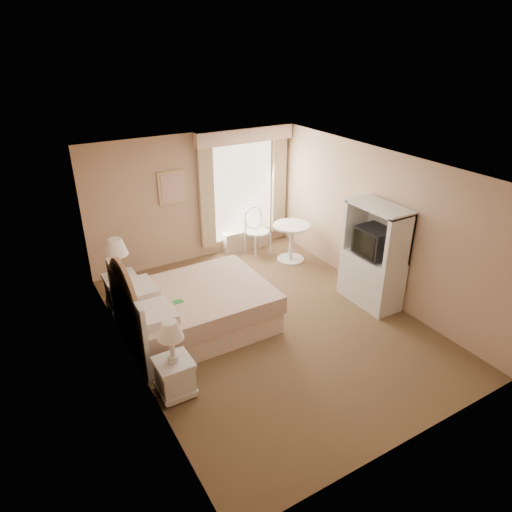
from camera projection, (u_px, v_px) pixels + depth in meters
room at (270, 251)px, 6.64m from camera, size 4.21×5.51×2.51m
window at (245, 187)px, 9.13m from camera, size 2.05×0.22×2.51m
framed_art at (172, 188)px, 8.41m from camera, size 0.52×0.04×0.62m
bed at (190, 309)px, 6.88m from camera, size 2.16×1.70×1.50m
nightstand_near at (174, 368)px, 5.60m from camera, size 0.44×0.44×1.07m
nightstand_far at (121, 283)px, 7.38m from camera, size 0.51×0.51×1.23m
round_table at (291, 237)px, 8.98m from camera, size 0.72×0.72×0.76m
cafe_chair at (256, 227)px, 9.25m from camera, size 0.51×0.51×0.98m
armoire at (373, 263)px, 7.47m from camera, size 0.52×1.04×1.73m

